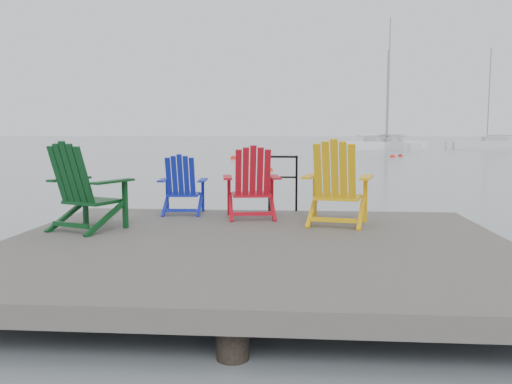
# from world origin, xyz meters

# --- Properties ---
(ground) EXTENTS (400.00, 400.00, 0.00)m
(ground) POSITION_xyz_m (0.00, 0.00, 0.00)
(ground) COLOR slate
(ground) RESTS_ON ground
(dock) EXTENTS (6.00, 5.00, 1.40)m
(dock) POSITION_xyz_m (0.00, 0.00, 0.35)
(dock) COLOR #2A2826
(dock) RESTS_ON ground
(handrail) EXTENTS (0.48, 0.04, 0.90)m
(handrail) POSITION_xyz_m (0.25, 2.45, 1.04)
(handrail) COLOR black
(handrail) RESTS_ON dock
(chair_green) EXTENTS (1.09, 1.05, 1.13)m
(chair_green) POSITION_xyz_m (-2.26, 0.50, 1.07)
(chair_green) COLOR #0A3715
(chair_green) RESTS_ON dock
(chair_blue) EXTENTS (0.76, 0.71, 0.91)m
(chair_blue) POSITION_xyz_m (-1.30, 1.98, 0.96)
(chair_blue) COLOR #0F1DA3
(chair_blue) RESTS_ON dock
(chair_red) EXTENTS (0.93, 0.87, 1.05)m
(chair_red) POSITION_xyz_m (-0.18, 1.65, 1.03)
(chair_red) COLOR #AB0C1A
(chair_red) RESTS_ON dock
(chair_yellow) EXTENTS (1.03, 0.97, 1.15)m
(chair_yellow) POSITION_xyz_m (1.02, 1.15, 1.08)
(chair_yellow) COLOR #DDA20C
(chair_yellow) RESTS_ON dock
(sailboat_near) EXTENTS (5.11, 7.18, 10.07)m
(sailboat_near) POSITION_xyz_m (9.37, 48.68, 0.36)
(sailboat_near) COLOR silver
(sailboat_near) RESTS_ON ground
(sailboat_mid) EXTENTS (9.32, 7.86, 13.27)m
(sailboat_mid) POSITION_xyz_m (8.99, 49.38, 0.35)
(sailboat_mid) COLOR white
(sailboat_mid) RESTS_ON ground
(sailboat_far) EXTENTS (7.71, 2.44, 10.61)m
(sailboat_far) POSITION_xyz_m (20.44, 52.04, 0.36)
(sailboat_far) COLOR silver
(sailboat_far) RESTS_ON ground
(buoy_a) EXTENTS (0.33, 0.33, 0.33)m
(buoy_a) POSITION_xyz_m (-0.84, 18.52, 0.00)
(buoy_a) COLOR red
(buoy_a) RESTS_ON ground
(buoy_b) EXTENTS (0.41, 0.41, 0.41)m
(buoy_b) POSITION_xyz_m (-3.80, 29.09, 0.00)
(buoy_b) COLOR red
(buoy_b) RESTS_ON ground
(buoy_c) EXTENTS (0.34, 0.34, 0.34)m
(buoy_c) POSITION_xyz_m (7.78, 33.39, 0.00)
(buoy_c) COLOR #BE0B0C
(buoy_c) RESTS_ON ground
(buoy_d) EXTENTS (0.37, 0.37, 0.37)m
(buoy_d) POSITION_xyz_m (7.01, 32.12, 0.00)
(buoy_d) COLOR red
(buoy_d) RESTS_ON ground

